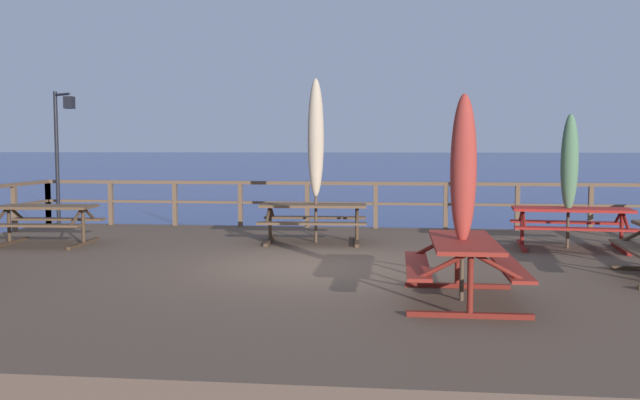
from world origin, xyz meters
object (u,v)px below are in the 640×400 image
(patio_umbrella_tall_mid_left, at_px, (463,170))
(patio_umbrella_tall_back_right, at_px, (570,163))
(picnic_table_mid_left, at_px, (463,256))
(picnic_table_front_left, at_px, (571,219))
(patio_umbrella_tall_back_left, at_px, (316,139))
(picnic_table_front_right, at_px, (46,216))
(lamp_post_hooked, at_px, (61,138))
(picnic_table_back_left, at_px, (313,214))

(patio_umbrella_tall_mid_left, distance_m, patio_umbrella_tall_back_right, 5.24)
(picnic_table_mid_left, distance_m, picnic_table_front_left, 5.26)
(picnic_table_front_left, relative_size, patio_umbrella_tall_back_left, 0.69)
(picnic_table_front_right, relative_size, lamp_post_hooked, 0.60)
(patio_umbrella_tall_back_left, bearing_deg, picnic_table_back_left, 160.03)
(picnic_table_mid_left, xyz_separation_m, patio_umbrella_tall_mid_left, (-0.01, 0.05, 1.06))
(patio_umbrella_tall_mid_left, bearing_deg, patio_umbrella_tall_back_right, 63.00)
(patio_umbrella_tall_back_left, xyz_separation_m, lamp_post_hooked, (-6.24, 1.89, 0.05))
(picnic_table_front_left, distance_m, patio_umbrella_tall_back_right, 1.04)
(lamp_post_hooked, bearing_deg, patio_umbrella_tall_mid_left, -38.26)
(picnic_table_back_left, height_order, patio_umbrella_tall_back_right, patio_umbrella_tall_back_right)
(picnic_table_back_left, height_order, lamp_post_hooked, lamp_post_hooked)
(lamp_post_hooked, bearing_deg, patio_umbrella_tall_back_right, -11.02)
(picnic_table_front_left, distance_m, patio_umbrella_tall_mid_left, 5.33)
(picnic_table_back_left, height_order, picnic_table_front_right, same)
(picnic_table_front_left, xyz_separation_m, patio_umbrella_tall_back_right, (-0.05, 0.05, 1.03))
(picnic_table_front_left, bearing_deg, patio_umbrella_tall_mid_left, -117.73)
(picnic_table_front_left, bearing_deg, picnic_table_front_right, -176.71)
(patio_umbrella_tall_back_left, relative_size, patio_umbrella_tall_mid_left, 1.27)
(picnic_table_front_right, bearing_deg, patio_umbrella_tall_mid_left, -28.06)
(patio_umbrella_tall_mid_left, relative_size, patio_umbrella_tall_back_right, 1.01)
(patio_umbrella_tall_back_right, bearing_deg, picnic_table_back_left, 176.69)
(picnic_table_mid_left, distance_m, patio_umbrella_tall_back_right, 5.38)
(picnic_table_front_right, bearing_deg, patio_umbrella_tall_back_left, 9.71)
(patio_umbrella_tall_back_right, bearing_deg, patio_umbrella_tall_mid_left, -117.00)
(picnic_table_front_left, height_order, patio_umbrella_tall_back_left, patio_umbrella_tall_back_left)
(patio_umbrella_tall_mid_left, bearing_deg, picnic_table_mid_left, -73.59)
(picnic_table_mid_left, bearing_deg, patio_umbrella_tall_mid_left, 106.41)
(picnic_table_back_left, height_order, patio_umbrella_tall_mid_left, patio_umbrella_tall_mid_left)
(picnic_table_mid_left, relative_size, lamp_post_hooked, 0.62)
(picnic_table_front_right, distance_m, patio_umbrella_tall_back_left, 5.47)
(picnic_table_mid_left, bearing_deg, picnic_table_back_left, 116.31)
(picnic_table_back_left, bearing_deg, patio_umbrella_tall_mid_left, -63.60)
(patio_umbrella_tall_back_right, relative_size, lamp_post_hooked, 0.79)
(picnic_table_front_left, relative_size, patio_umbrella_tall_back_right, 0.89)
(patio_umbrella_tall_back_right, bearing_deg, lamp_post_hooked, 168.98)
(patio_umbrella_tall_back_left, distance_m, patio_umbrella_tall_back_right, 4.81)
(picnic_table_back_left, bearing_deg, picnic_table_front_left, -3.87)
(picnic_table_back_left, bearing_deg, picnic_table_front_right, -169.99)
(patio_umbrella_tall_back_left, xyz_separation_m, patio_umbrella_tall_mid_left, (2.41, -4.93, -0.44))
(picnic_table_back_left, distance_m, picnic_table_front_left, 4.90)
(picnic_table_back_left, xyz_separation_m, picnic_table_front_right, (-5.13, -0.91, -0.01))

